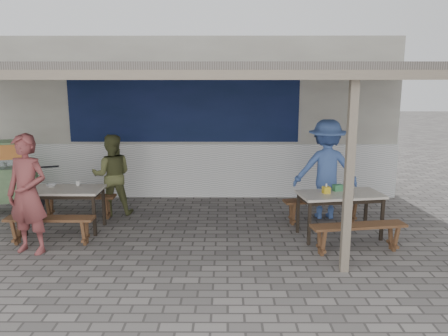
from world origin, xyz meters
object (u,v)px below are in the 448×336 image
at_px(bench_right_street, 358,232).
at_px(patron_right_table, 326,169).
at_px(donation_box, 338,188).
at_px(bench_right_wall, 323,205).
at_px(bench_left_wall, 78,201).
at_px(patron_street_side, 28,194).
at_px(table_right, 340,198).
at_px(condiment_bowl, 51,186).
at_px(table_left, 64,193).
at_px(vendor_cart, 2,174).
at_px(condiment_jar, 78,183).
at_px(bench_left_street, 50,224).
at_px(tissue_box, 326,190).
at_px(patron_wall_side, 112,175).

relative_size(bench_right_street, patron_right_table, 0.79).
bearing_deg(donation_box, bench_right_wall, 101.63).
height_order(bench_left_wall, patron_street_side, patron_street_side).
bearing_deg(table_right, bench_left_wall, 159.37).
bearing_deg(patron_right_table, patron_street_side, 21.23).
bearing_deg(condiment_bowl, table_left, -27.15).
height_order(vendor_cart, condiment_jar, vendor_cart).
bearing_deg(patron_right_table, condiment_bowl, 8.80).
distance_m(table_left, condiment_bowl, 0.31).
height_order(bench_left_street, condiment_jar, condiment_jar).
bearing_deg(patron_right_table, table_right, 91.61).
distance_m(patron_right_table, tissue_box, 1.09).
bearing_deg(patron_wall_side, patron_street_side, 58.23).
distance_m(condiment_jar, condiment_bowl, 0.45).
bearing_deg(table_right, tissue_box, 169.14).
bearing_deg(bench_right_wall, table_left, 176.07).
xyz_separation_m(table_left, bench_left_street, (-0.00, -0.66, -0.33)).
relative_size(vendor_cart, patron_wall_side, 1.06).
bearing_deg(donation_box, patron_street_side, -170.04).
bearing_deg(patron_right_table, table_left, 10.83).
distance_m(table_left, bench_right_street, 4.91).
bearing_deg(vendor_cart, table_right, -31.18).
bearing_deg(bench_left_wall, table_left, -90.00).
xyz_separation_m(bench_left_wall, table_right, (4.68, -0.95, 0.34)).
bearing_deg(bench_right_wall, donation_box, -87.55).
bearing_deg(bench_left_street, table_right, 4.85).
bearing_deg(table_left, vendor_cart, 145.97).
distance_m(bench_right_wall, condiment_jar, 4.43).
bearing_deg(bench_left_wall, condiment_bowl, -116.54).
height_order(table_right, patron_right_table, patron_right_table).
distance_m(bench_left_street, bench_right_wall, 4.70).
relative_size(table_left, condiment_jar, 15.61).
height_order(patron_wall_side, condiment_bowl, patron_wall_side).
relative_size(bench_left_street, bench_right_street, 0.94).
height_order(table_left, bench_left_wall, table_left).
height_order(bench_left_wall, table_right, table_right).
bearing_deg(vendor_cart, bench_left_wall, -33.81).
distance_m(bench_left_wall, patron_street_side, 1.75).
bearing_deg(tissue_box, patron_right_table, 77.68).
distance_m(patron_wall_side, condiment_bowl, 1.18).
bearing_deg(condiment_bowl, patron_wall_side, 43.19).
height_order(bench_right_street, patron_wall_side, patron_wall_side).
distance_m(bench_right_street, patron_street_side, 5.01).
bearing_deg(condiment_bowl, bench_right_wall, 3.36).
height_order(donation_box, condiment_bowl, donation_box).
relative_size(vendor_cart, condiment_bowl, 9.58).
distance_m(patron_street_side, tissue_box, 4.68).
distance_m(table_left, table_right, 4.69).
relative_size(patron_street_side, patron_wall_side, 1.16).
xyz_separation_m(table_left, patron_wall_side, (0.59, 0.94, 0.12)).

